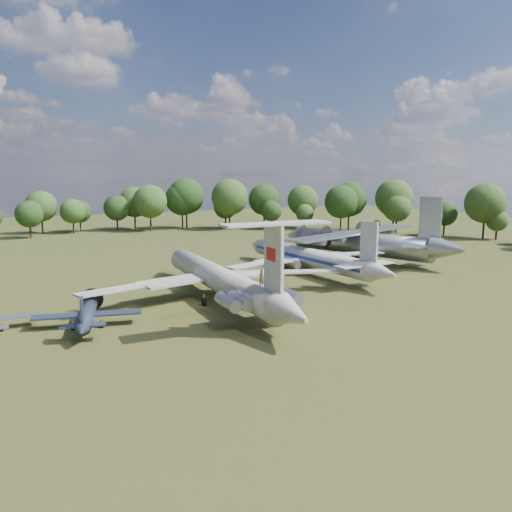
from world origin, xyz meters
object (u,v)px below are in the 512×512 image
tu104_jet (308,261)px  small_prop_west (87,318)px  il62_airliner (219,284)px  an12_transport (360,246)px  person_on_il62 (261,278)px

tu104_jet → small_prop_west: tu104_jet is taller
il62_airliner → small_prop_west: (-17.12, -4.04, -1.14)m
an12_transport → person_on_il62: 46.71m
small_prop_west → person_on_il62: 19.03m
person_on_il62 → an12_transport: bearing=-152.8°
an12_transport → small_prop_west: (-53.49, -19.64, -1.58)m
il62_airliner → tu104_jet: bearing=29.1°
il62_airliner → tu104_jet: (20.62, 9.99, -0.20)m
small_prop_west → tu104_jet: bearing=34.8°
il62_airliner → person_on_il62: size_ratio=25.67×
tu104_jet → person_on_il62: 31.30m
tu104_jet → person_on_il62: bearing=-135.6°
an12_transport → person_on_il62: (-37.08, -28.27, 2.72)m
an12_transport → small_prop_west: an12_transport is taller
an12_transport → il62_airliner: bearing=-174.9°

